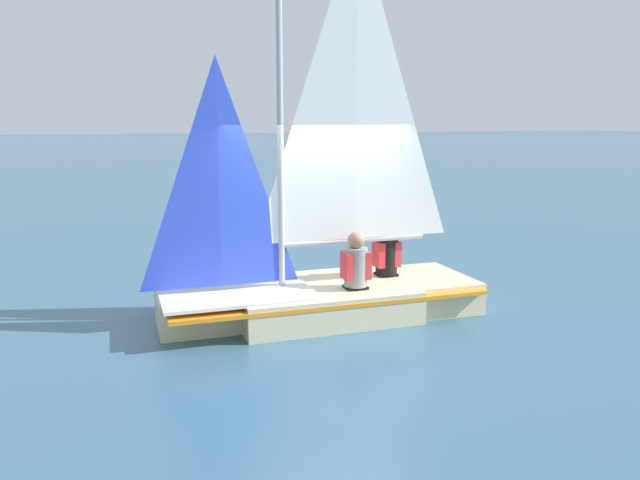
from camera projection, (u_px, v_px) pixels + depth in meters
name	position (u px, v px, depth m)	size (l,w,h in m)	color
ground_plane	(320.00, 315.00, 8.32)	(260.00, 260.00, 0.00)	#38607A
sailboat_main	(322.00, 268.00, 8.21)	(4.32, 1.79, 5.14)	beige
sailor_helm	(356.00, 273.00, 8.01)	(0.35, 0.31, 1.16)	black
sailor_crew	(386.00, 261.00, 8.69)	(0.35, 0.31, 1.16)	black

